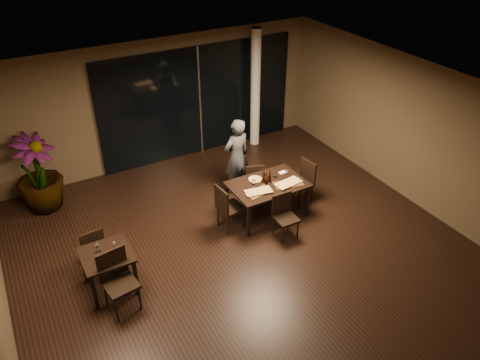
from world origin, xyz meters
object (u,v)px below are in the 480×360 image
chair_main_near (284,213)px  chair_side_far (92,247)px  main_table (267,187)px  potted_plant (38,174)px  chair_main_right (304,180)px  bottle_b (270,176)px  bottle_c (264,175)px  side_table (107,260)px  chair_main_left (227,206)px  chair_side_near (117,277)px  diner (237,157)px  chair_main_far (254,179)px  bottle_a (267,178)px

chair_main_near → chair_side_far: (-3.45, 0.82, -0.00)m
main_table → potted_plant: bearing=147.7°
chair_main_right → bottle_b: (-0.86, -0.01, 0.36)m
main_table → bottle_c: size_ratio=4.89×
side_table → chair_main_right: bearing=7.3°
side_table → bottle_b: bottle_b is taller
chair_main_near → chair_main_left: bearing=143.2°
chair_side_near → potted_plant: 3.49m
diner → bottle_c: (0.08, -0.98, 0.04)m
potted_plant → chair_side_near: bearing=-80.3°
chair_side_far → potted_plant: potted_plant is taller
main_table → bottle_b: size_ratio=5.47×
chair_side_near → bottle_b: 3.60m
chair_main_near → bottle_c: bottle_c is taller
side_table → chair_side_far: size_ratio=0.90×
chair_main_far → bottle_c: 0.71m
chair_main_near → potted_plant: (-3.89, 3.21, 0.33)m
diner → side_table: bearing=17.5°
main_table → chair_main_near: 0.74m
side_table → bottle_a: bearing=8.7°
side_table → diner: 3.66m
chair_side_far → chair_main_far: bearing=-177.3°
chair_main_far → chair_main_right: 1.05m
side_table → chair_side_near: 0.44m
bottle_b → main_table: bearing=-149.1°
chair_main_near → bottle_a: bottle_a is taller
main_table → chair_side_near: size_ratio=1.43×
diner → chair_main_far: bearing=105.9°
bottle_a → bottle_b: bottle_b is taller
diner → potted_plant: size_ratio=1.04×
bottle_a → bottle_c: size_ratio=0.87×
bottle_b → bottle_c: size_ratio=0.89×
chair_side_far → bottle_b: size_ratio=3.23×
side_table → diner: (3.29, 1.58, 0.24)m
chair_side_near → bottle_a: chair_side_near is taller
chair_main_left → main_table: bearing=-94.1°
chair_main_right → side_table: bearing=-90.5°
main_table → bottle_a: bearing=140.5°
bottle_c → diner: bearing=94.5°
chair_main_left → diner: 1.41m
bottle_a → chair_side_far: bearing=178.4°
main_table → chair_main_near: bearing=-95.2°
chair_main_right → bottle_c: 1.04m
potted_plant → chair_main_right: bearing=-26.5°
chair_side_near → diner: 3.84m
chair_side_far → bottle_a: bottle_a is taller
bottle_b → bottle_c: 0.13m
chair_main_near → bottle_b: size_ratio=3.26×
diner → bottle_b: 1.05m
chair_main_left → chair_side_far: 2.58m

